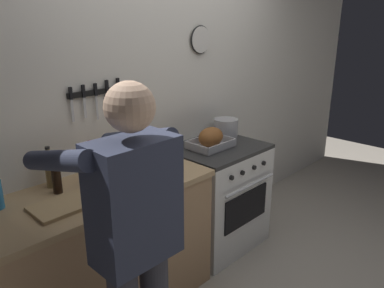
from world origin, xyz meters
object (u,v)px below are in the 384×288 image
Objects in this scene: cutting_board at (65,205)px; bottle_cooking_oil at (126,157)px; roasting_pan at (211,139)px; stove at (217,196)px; person_cook at (134,237)px; bottle_vinegar at (50,170)px; bottle_wine_red at (92,167)px; stock_pot at (226,128)px; bottle_soy_sauce at (57,178)px; bottle_hot_sauce at (139,148)px.

bottle_cooking_oil reaches higher than cutting_board.
roasting_pan is 1.49× the size of bottle_cooking_oil.
stove is 1.61m from person_cook.
person_cook is 4.61× the size of cutting_board.
bottle_vinegar reaches higher than bottle_cooking_oil.
bottle_cooking_oil is at bearing -13.14° from bottle_vinegar.
bottle_wine_red reaches higher than stove.
stove is at bearing -153.38° from stock_pot.
bottle_soy_sauce is (-0.50, 0.00, -0.00)m from bottle_cooking_oil.
bottle_wine_red is at bearing -11.74° from person_cook.
person_cook is 7.04× the size of bottle_cooking_oil.
person_cook reaches higher than bottle_soy_sauce.
person_cook is 1.48m from roasting_pan.
stove is 2.56× the size of roasting_pan.
stock_pot is (0.26, 0.13, 0.53)m from stove.
bottle_cooking_oil reaches higher than roasting_pan.
bottle_soy_sauce is (-1.27, 0.10, 0.02)m from roasting_pan.
roasting_pan is at bearing -20.23° from bottle_hot_sauce.
person_cook reaches higher than bottle_vinegar.
bottle_hot_sauce is (-0.89, 0.10, 0.01)m from stock_pot.
stock_pot is at bearing 7.26° from cutting_board.
bottle_wine_red is (-1.13, 0.05, 0.57)m from stove.
bottle_wine_red is (-1.39, -0.08, 0.04)m from stock_pot.
bottle_soy_sauce is at bearing -179.43° from stock_pot.
roasting_pan is (-0.06, 0.02, 0.52)m from stove.
bottle_hot_sauce is (0.74, 0.90, 0.03)m from person_cook.
stock_pot is 1.10m from bottle_cooking_oil.
stove is at bearing 3.29° from cutting_board.
bottle_soy_sauce reaches higher than cutting_board.
person_cook is at bearing -124.18° from bottle_cooking_oil.
bottle_hot_sauce is at bearing 159.77° from roasting_pan.
cutting_board is 0.31m from bottle_wine_red.
bottle_wine_red is 1.31× the size of bottle_soy_sauce.
bottle_cooking_oil reaches higher than bottle_soy_sauce.
bottle_cooking_oil is (-0.84, 0.11, 0.55)m from stove.
person_cook is 1.82m from stock_pot.
roasting_pan is 0.60m from bottle_hot_sauce.
bottle_wine_red is 0.26m from bottle_vinegar.
stock_pot is 0.90× the size of bottle_cooking_oil.
bottle_soy_sauce is at bearing 162.10° from bottle_wine_red.
roasting_pan is 0.34m from stock_pot.
bottle_wine_red is (0.24, 0.72, 0.07)m from person_cook.
bottle_wine_red is (-0.50, -0.18, 0.04)m from bottle_hot_sauce.
stove is 1.47m from cutting_board.
roasting_pan is 1.34× the size of bottle_vinegar.
bottle_soy_sauce is at bearing -97.23° from bottle_vinegar.
bottle_wine_red reaches higher than bottle_cooking_oil.
stock_pot is at bearing 1.05° from bottle_cooking_oil.
bottle_hot_sauce is 0.71m from bottle_soy_sauce.
bottle_wine_red reaches higher than bottle_soy_sauce.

